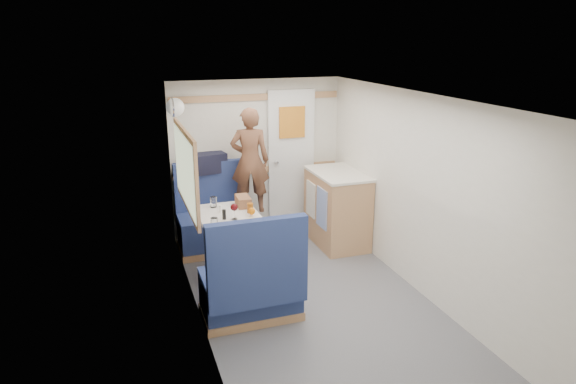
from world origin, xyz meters
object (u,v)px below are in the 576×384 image
object	(u,v)px
bench_near	(252,289)
tumbler_mid	(213,202)
orange_fruit	(252,211)
salt_grinder	(220,209)
bench_far	(215,225)
pepper_grinder	(224,215)
tumbler_left	(214,224)
beer_glass	(250,208)
bread_loaf	(243,201)
dome_light	(175,107)
duffel_bag	(205,163)
cheese_block	(251,221)
galley_counter	(337,208)
person	(250,160)
wine_glass	(234,208)
dinette_table	(230,229)
tray	(254,225)

from	to	relation	value
bench_near	tumbler_mid	distance (m)	1.29
orange_fruit	salt_grinder	xyz separation A→B (m)	(-0.28, 0.23, -0.01)
bench_far	pepper_grinder	xyz separation A→B (m)	(-0.08, -0.95, 0.47)
tumbler_left	beer_glass	size ratio (longest dim) A/B	1.13
salt_grinder	bread_loaf	xyz separation A→B (m)	(0.28, 0.13, 0.01)
tumbler_mid	pepper_grinder	size ratio (longest dim) A/B	1.15
dome_light	tumbler_mid	xyz separation A→B (m)	(0.29, -0.52, -0.97)
duffel_bag	salt_grinder	world-z (taller)	duffel_bag
bench_far	pepper_grinder	size ratio (longest dim) A/B	10.32
bench_far	dome_light	xyz separation A→B (m)	(-0.39, -0.01, 1.45)
bench_near	cheese_block	world-z (taller)	bench_near
galley_counter	cheese_block	distance (m)	1.60
dome_light	beer_glass	distance (m)	1.42
orange_fruit	beer_glass	world-z (taller)	beer_glass
cheese_block	tumbler_left	bearing A→B (deg)	-175.52
dome_light	orange_fruit	distance (m)	1.48
cheese_block	salt_grinder	bearing A→B (deg)	116.74
person	orange_fruit	xyz separation A→B (m)	(-0.23, -0.92, -0.31)
bench_near	duffel_bag	distance (m)	2.11
person	orange_fruit	size ratio (longest dim) A/B	17.40
bench_far	cheese_block	xyz separation A→B (m)	(0.15, -1.17, 0.45)
wine_glass	person	bearing A→B (deg)	66.19
dome_light	tumbler_left	distance (m)	1.54
tumbler_left	orange_fruit	bearing A→B (deg)	29.47
person	cheese_block	xyz separation A→B (m)	(-0.29, -1.14, -0.33)
dinette_table	cheese_block	world-z (taller)	cheese_block
bench_near	duffel_bag	size ratio (longest dim) A/B	2.11
duffel_bag	cheese_block	world-z (taller)	duffel_bag
tumbler_mid	salt_grinder	distance (m)	0.20
bench_far	tray	world-z (taller)	bench_far
tumbler_mid	bread_loaf	bearing A→B (deg)	-11.42
dome_light	wine_glass	size ratio (longest dim) A/B	1.19
duffel_bag	person	bearing A→B (deg)	-40.43
dinette_table	galley_counter	size ratio (longest dim) A/B	1.00
dome_light	galley_counter	distance (m)	2.28
galley_counter	bread_loaf	bearing A→B (deg)	-167.17
person	wine_glass	distance (m)	1.07
salt_grinder	beer_glass	bearing A→B (deg)	-21.42
cheese_block	pepper_grinder	distance (m)	0.32
dome_light	cheese_block	bearing A→B (deg)	-64.93
tumbler_left	salt_grinder	xyz separation A→B (m)	(0.15, 0.47, -0.02)
orange_fruit	wine_glass	size ratio (longest dim) A/B	0.43
dome_light	tumbler_left	bearing A→B (deg)	-82.10
dinette_table	person	world-z (taller)	person
bench_near	orange_fruit	distance (m)	0.93
dome_light	duffel_bag	size ratio (longest dim) A/B	0.40
wine_glass	salt_grinder	world-z (taller)	wine_glass
cheese_block	bread_loaf	xyz separation A→B (m)	(0.06, 0.57, 0.02)
bench_far	galley_counter	bearing A→B (deg)	-12.10
tumbler_left	dinette_table	bearing A→B (deg)	56.47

